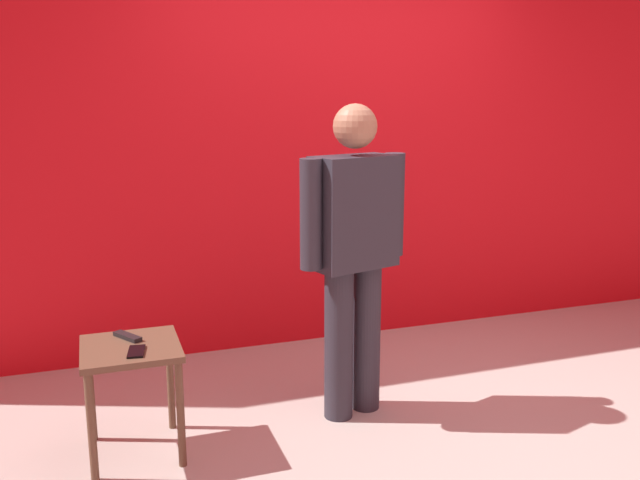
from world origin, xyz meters
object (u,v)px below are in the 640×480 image
object	(u,v)px
tv_remote	(127,336)
side_table	(132,366)
standing_person	(354,246)
cell_phone	(136,351)

from	to	relation	value
tv_remote	side_table	bearing A→B (deg)	-118.40
standing_person	cell_phone	size ratio (longest dim) A/B	11.26
cell_phone	tv_remote	world-z (taller)	tv_remote
cell_phone	tv_remote	distance (m)	0.20
side_table	cell_phone	world-z (taller)	cell_phone
side_table	cell_phone	xyz separation A→B (m)	(0.02, -0.10, 0.10)
tv_remote	cell_phone	bearing A→B (deg)	-114.38
standing_person	cell_phone	xyz separation A→B (m)	(-1.10, -0.16, -0.37)
standing_person	side_table	size ratio (longest dim) A/B	3.02
standing_person	tv_remote	xyz separation A→B (m)	(-1.13, 0.04, -0.36)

